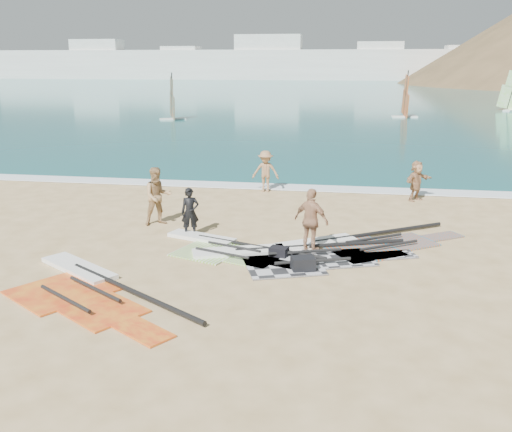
% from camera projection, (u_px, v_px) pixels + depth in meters
% --- Properties ---
extents(ground, '(300.00, 300.00, 0.00)m').
position_uv_depth(ground, '(197.00, 303.00, 12.88)').
color(ground, '#D7B17E').
rests_on(ground, ground).
extents(sea, '(300.00, 240.00, 0.06)m').
position_uv_depth(sea, '(339.00, 83.00, 138.47)').
color(sea, '#0B3F50').
rests_on(sea, ground).
extents(surf_line, '(300.00, 1.20, 0.04)m').
position_uv_depth(surf_line, '(272.00, 188.00, 24.59)').
color(surf_line, white).
rests_on(surf_line, ground).
extents(far_town, '(160.00, 8.00, 12.00)m').
position_uv_depth(far_town, '(284.00, 63.00, 156.89)').
color(far_town, white).
rests_on(far_town, ground).
extents(rig_grey, '(6.36, 3.73, 0.20)m').
position_uv_depth(rig_grey, '(287.00, 255.00, 15.89)').
color(rig_grey, '#252528').
rests_on(rig_grey, ground).
extents(rig_green, '(5.00, 3.03, 0.20)m').
position_uv_depth(rig_green, '(222.00, 247.00, 16.58)').
color(rig_green, '#78C022').
rests_on(rig_green, ground).
extents(rig_orange, '(5.73, 4.29, 0.20)m').
position_uv_depth(rig_orange, '(359.00, 243.00, 16.97)').
color(rig_orange, '#E54F15').
rests_on(rig_orange, ground).
extents(rig_red, '(5.40, 4.73, 0.20)m').
position_uv_depth(rig_red, '(87.00, 287.00, 13.70)').
color(rig_red, red).
rests_on(rig_red, ground).
extents(gear_bag_near, '(0.70, 0.60, 0.38)m').
position_uv_depth(gear_bag_near, '(303.00, 264.00, 14.80)').
color(gear_bag_near, black).
rests_on(gear_bag_near, ground).
extents(gear_bag_far, '(0.57, 0.46, 0.30)m').
position_uv_depth(gear_bag_far, '(279.00, 252.00, 15.84)').
color(gear_bag_far, black).
rests_on(gear_bag_far, ground).
extents(person_wetsuit, '(0.64, 0.52, 1.53)m').
position_uv_depth(person_wetsuit, '(190.00, 212.00, 17.64)').
color(person_wetsuit, black).
rests_on(person_wetsuit, ground).
extents(beachgoer_left, '(1.18, 1.12, 1.93)m').
position_uv_depth(beachgoer_left, '(158.00, 196.00, 18.83)').
color(beachgoer_left, tan).
rests_on(beachgoer_left, ground).
extents(beachgoer_mid, '(1.13, 0.67, 1.72)m').
position_uv_depth(beachgoer_mid, '(265.00, 171.00, 23.62)').
color(beachgoer_mid, '#9A714B').
rests_on(beachgoer_mid, ground).
extents(beachgoer_back, '(1.17, 0.90, 1.85)m').
position_uv_depth(beachgoer_back, '(311.00, 221.00, 16.13)').
color(beachgoer_back, tan).
rests_on(beachgoer_back, ground).
extents(beachgoer_right, '(1.33, 1.39, 1.58)m').
position_uv_depth(beachgoer_right, '(416.00, 181.00, 22.12)').
color(beachgoer_right, tan).
rests_on(beachgoer_right, ground).
extents(windsurfer_left, '(2.40, 2.60, 4.28)m').
position_uv_depth(windsurfer_left, '(172.00, 106.00, 51.88)').
color(windsurfer_left, white).
rests_on(windsurfer_left, ground).
extents(windsurfer_centre, '(2.50, 2.97, 4.45)m').
position_uv_depth(windsurfer_centre, '(405.00, 104.00, 53.97)').
color(windsurfer_centre, white).
rests_on(windsurfer_centre, ground).
extents(windsurfer_right, '(2.67, 2.57, 4.73)m').
position_uv_depth(windsurfer_right, '(512.00, 98.00, 61.01)').
color(windsurfer_right, white).
rests_on(windsurfer_right, ground).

